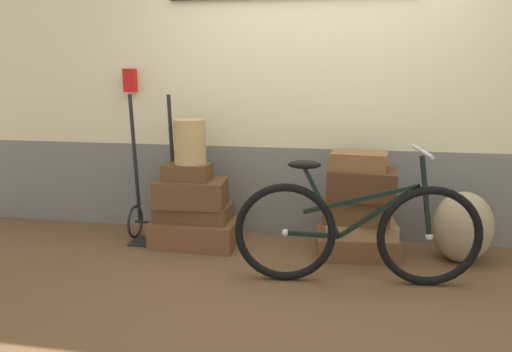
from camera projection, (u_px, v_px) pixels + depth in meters
ground at (307, 274)px, 3.45m from camera, size 8.52×5.20×0.06m
station_building at (320, 87)px, 3.98m from camera, size 6.52×0.74×2.59m
suitcase_0 at (195, 233)px, 3.92m from camera, size 0.71×0.39×0.22m
suitcase_1 at (194, 212)px, 3.92m from camera, size 0.62×0.34×0.13m
suitcase_2 at (191, 193)px, 3.86m from camera, size 0.59×0.38×0.22m
suitcase_3 at (187, 172)px, 3.81m from camera, size 0.39×0.24×0.14m
suitcase_4 at (356, 244)px, 3.73m from camera, size 0.66×0.48×0.17m
suitcase_5 at (360, 227)px, 3.69m from camera, size 0.57×0.42×0.11m
suitcase_6 at (357, 208)px, 3.66m from camera, size 0.52×0.41×0.20m
suitcase_7 at (363, 183)px, 3.57m from camera, size 0.54×0.43×0.22m
suitcase_8 at (359, 161)px, 3.54m from camera, size 0.44×0.34×0.13m
wicker_basket at (190, 142)px, 3.77m from camera, size 0.26×0.26×0.36m
luggage_trolley at (155, 208)px, 4.02m from camera, size 0.42×0.37×1.24m
burlap_sack at (463, 227)px, 3.55m from camera, size 0.43×0.37×0.55m
bicycle at (356, 232)px, 3.16m from camera, size 1.65×0.46×0.93m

